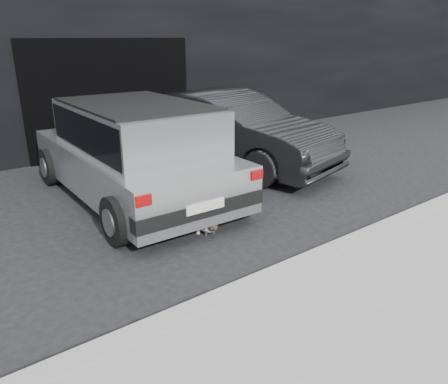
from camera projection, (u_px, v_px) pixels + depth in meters
ground at (165, 211)px, 6.97m from camera, size 80.00×80.00×0.00m
building_facade at (76, 42)px, 11.18m from camera, size 34.00×4.00×5.00m
garage_opening at (113, 98)px, 10.08m from camera, size 4.00×0.10×2.60m
curb at (336, 250)px, 5.58m from camera, size 18.00×0.25×0.12m
sidewalk at (426, 291)px, 4.69m from camera, size 18.00×2.20×0.11m
silver_hatchback at (134, 147)px, 7.23m from camera, size 2.33×4.53×1.65m
second_car at (228, 130)px, 9.16m from camera, size 2.69×5.00×1.57m
cat_siamese at (207, 225)px, 6.19m from camera, size 0.32×0.72×0.25m
cat_white at (200, 215)px, 6.32m from camera, size 0.76×0.54×0.40m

